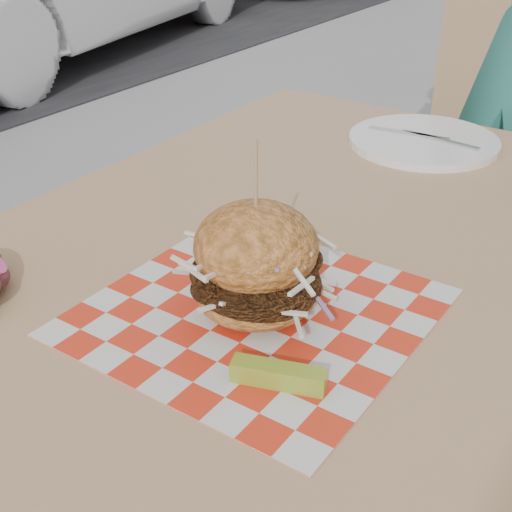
# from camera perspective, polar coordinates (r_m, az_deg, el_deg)

# --- Properties ---
(ground) EXTENTS (80.00, 80.00, 0.00)m
(ground) POSITION_cam_1_polar(r_m,az_deg,el_deg) (1.65, 6.24, -17.87)
(ground) COLOR gray
(ground) RESTS_ON ground
(patio_table) EXTENTS (0.80, 1.20, 0.75)m
(patio_table) POSITION_cam_1_polar(r_m,az_deg,el_deg) (1.02, 3.18, -2.36)
(patio_table) COLOR tan
(patio_table) RESTS_ON ground
(patio_chair) EXTENTS (0.45, 0.46, 0.95)m
(patio_chair) POSITION_cam_1_polar(r_m,az_deg,el_deg) (1.88, 18.47, 7.37)
(patio_chair) COLOR tan
(patio_chair) RESTS_ON ground
(paper_liner) EXTENTS (0.36, 0.36, 0.00)m
(paper_liner) POSITION_cam_1_polar(r_m,az_deg,el_deg) (0.82, 0.00, -4.50)
(paper_liner) COLOR red
(paper_liner) RESTS_ON patio_table
(sandwich) EXTENTS (0.18, 0.18, 0.21)m
(sandwich) POSITION_cam_1_polar(r_m,az_deg,el_deg) (0.79, 0.00, -0.95)
(sandwich) COLOR #D27C3B
(sandwich) RESTS_ON paper_liner
(pickle_spear) EXTENTS (0.10, 0.05, 0.02)m
(pickle_spear) POSITION_cam_1_polar(r_m,az_deg,el_deg) (0.71, 1.80, -9.51)
(pickle_spear) COLOR #A1A32F
(pickle_spear) RESTS_ON paper_liner
(place_setting) EXTENTS (0.27, 0.27, 0.02)m
(place_setting) POSITION_cam_1_polar(r_m,az_deg,el_deg) (1.34, 13.26, 8.94)
(place_setting) COLOR white
(place_setting) RESTS_ON patio_table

